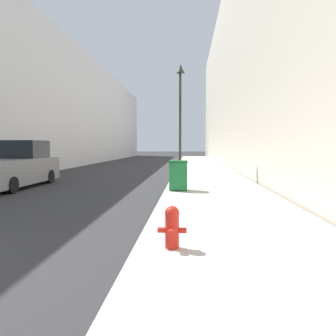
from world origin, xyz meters
The scene contains 7 objects.
sidewalk_right centered at (5.79, 18.00, 0.08)m, with size 3.83×60.00×0.16m.
building_left_glass centered at (-10.66, 26.00, 5.17)m, with size 12.00×60.00×10.34m.
building_right_stone centered at (13.81, 26.00, 7.85)m, with size 12.00×60.00×15.70m.
fire_hydrant centered at (4.50, 1.80, 0.51)m, with size 0.46×0.35×0.68m.
trash_bin centered at (4.39, 8.63, 0.72)m, with size 0.67×0.63×1.10m.
lamppost centered at (4.33, 13.48, 3.90)m, with size 0.44×0.44×5.75m.
pickup_truck centered at (-2.81, 10.36, 0.86)m, with size 2.10×5.44×2.04m.
Camera 1 is at (4.76, -3.34, 1.79)m, focal length 35.00 mm.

